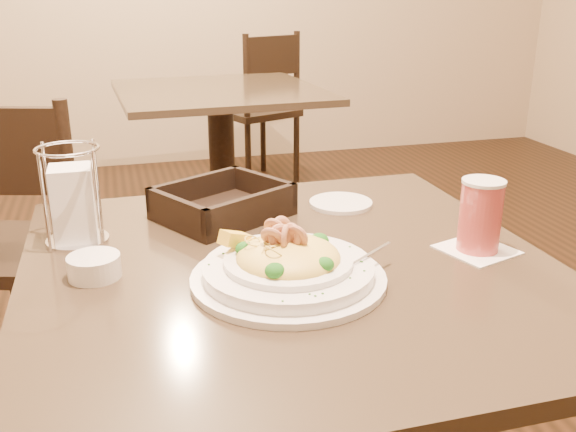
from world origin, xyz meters
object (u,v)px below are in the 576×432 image
object	(u,v)px
dining_chair_far	(260,105)
side_plate	(341,203)
dining_chair_near	(31,244)
napkin_caddy	(73,202)
pasta_bowl	(288,265)
main_table	(291,380)
butter_ramekin	(94,266)
bread_basket	(223,206)
background_table	(221,139)
drink_glass	(480,216)

from	to	relation	value
dining_chair_far	side_plate	xyz separation A→B (m)	(-0.41, -2.54, 0.25)
dining_chair_far	dining_chair_near	bearing A→B (deg)	38.46
dining_chair_far	napkin_caddy	size ratio (longest dim) A/B	5.11
pasta_bowl	main_table	bearing A→B (deg)	69.73
side_plate	butter_ramekin	distance (m)	0.56
bread_basket	main_table	bearing A→B (deg)	-75.02
pasta_bowl	background_table	bearing A→B (deg)	83.24
main_table	background_table	distance (m)	1.96
side_plate	main_table	bearing A→B (deg)	-125.06
pasta_bowl	side_plate	bearing A→B (deg)	57.56
main_table	background_table	world-z (taller)	same
dining_chair_near	napkin_caddy	bearing A→B (deg)	121.41
napkin_caddy	drink_glass	bearing A→B (deg)	-19.07
drink_glass	butter_ramekin	distance (m)	0.67
main_table	dining_chair_near	distance (m)	1.00
background_table	dining_chair_far	bearing A→B (deg)	65.81
main_table	butter_ramekin	distance (m)	0.41
main_table	pasta_bowl	xyz separation A→B (m)	(-0.02, -0.07, 0.26)
dining_chair_far	bread_basket	size ratio (longest dim) A/B	3.05
dining_chair_near	bread_basket	world-z (taller)	dining_chair_near
dining_chair_near	dining_chair_far	world-z (taller)	same
main_table	bread_basket	xyz separation A→B (m)	(-0.07, 0.26, 0.26)
bread_basket	butter_ramekin	size ratio (longest dim) A/B	3.56
dining_chair_far	pasta_bowl	xyz separation A→B (m)	(-0.63, -2.88, 0.27)
dining_chair_near	pasta_bowl	distance (m)	1.08
dining_chair_far	background_table	bearing A→B (deg)	44.22
background_table	pasta_bowl	world-z (taller)	pasta_bowl
main_table	background_table	bearing A→B (deg)	83.73
background_table	dining_chair_near	world-z (taller)	dining_chair_near
bread_basket	butter_ramekin	distance (m)	0.34
dining_chair_far	drink_glass	xyz separation A→B (m)	(-0.27, -2.84, 0.31)
bread_basket	napkin_caddy	size ratio (longest dim) A/B	1.67
dining_chair_near	pasta_bowl	size ratio (longest dim) A/B	2.71
background_table	napkin_caddy	size ratio (longest dim) A/B	5.18
butter_ramekin	side_plate	bearing A→B (deg)	24.42
dining_chair_near	dining_chair_far	bearing A→B (deg)	-103.35
main_table	dining_chair_far	distance (m)	2.87
background_table	dining_chair_far	size ratio (longest dim) A/B	1.01
butter_ramekin	pasta_bowl	bearing A→B (deg)	-18.83
main_table	butter_ramekin	xyz separation A→B (m)	(-0.32, 0.04, 0.25)
pasta_bowl	butter_ramekin	size ratio (longest dim) A/B	4.01
main_table	bread_basket	world-z (taller)	bread_basket
drink_glass	bread_basket	bearing A→B (deg)	143.78
dining_chair_far	side_plate	size ratio (longest dim) A/B	6.83
main_table	side_plate	distance (m)	0.40
pasta_bowl	butter_ramekin	xyz separation A→B (m)	(-0.30, 0.10, -0.01)
dining_chair_near	butter_ramekin	distance (m)	0.88
main_table	dining_chair_far	world-z (taller)	dining_chair_far
side_plate	dining_chair_near	bearing A→B (deg)	140.84
main_table	dining_chair_near	xyz separation A→B (m)	(-0.53, 0.85, -0.01)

